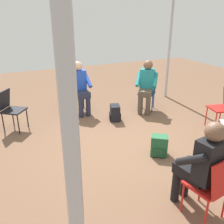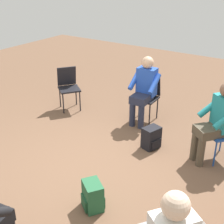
# 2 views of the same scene
# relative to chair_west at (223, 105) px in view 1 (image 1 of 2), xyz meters

# --- Properties ---
(ground_plane) EXTENTS (14.00, 14.00, 0.00)m
(ground_plane) POSITION_rel_chair_west_xyz_m (2.26, -0.23, -0.50)
(ground_plane) COLOR brown
(chair_west) EXTENTS (0.51, 0.47, 0.85)m
(chair_west) POSITION_rel_chair_west_xyz_m (0.00, 0.00, 0.00)
(chair_west) COLOR red
(chair_west) RESTS_ON ground
(chair_southwest) EXTENTS (0.58, 0.58, 0.85)m
(chair_southwest) POSITION_rel_chair_west_xyz_m (0.85, -1.60, 0.00)
(chair_southwest) COLOR #1E4799
(chair_southwest) RESTS_ON ground
(chair_southeast) EXTENTS (0.58, 0.57, 0.85)m
(chair_southeast) POSITION_rel_chair_west_xyz_m (4.03, -1.71, 0.00)
(chair_southeast) COLOR black
(chair_southeast) RESTS_ON ground
(chair_south) EXTENTS (0.42, 0.45, 0.85)m
(chair_south) POSITION_rel_chair_west_xyz_m (2.46, -2.17, 0.00)
(chair_south) COLOR black
(chair_south) RESTS_ON ground
(chair_north) EXTENTS (0.46, 0.49, 0.85)m
(chair_north) POSITION_rel_chair_west_xyz_m (2.11, 1.81, 0.00)
(chair_north) COLOR red
(chair_north) RESTS_ON ground
(person_in_black) EXTENTS (0.54, 0.56, 1.24)m
(person_in_black) POSITION_rel_chair_west_xyz_m (2.14, 1.65, 0.20)
(person_in_black) COLOR black
(person_in_black) RESTS_ON ground
(person_in_teal) EXTENTS (0.63, 0.63, 1.24)m
(person_in_teal) POSITION_rel_chair_west_xyz_m (0.96, -1.47, 0.20)
(person_in_teal) COLOR #4C4233
(person_in_teal) RESTS_ON ground
(person_in_blue) EXTENTS (0.51, 0.53, 1.24)m
(person_in_blue) POSITION_rel_chair_west_xyz_m (2.45, -2.01, 0.20)
(person_in_blue) COLOR #23283D
(person_in_blue) RESTS_ON ground
(backpack_near_laptop_user) EXTENTS (0.30, 0.33, 0.36)m
(backpack_near_laptop_user) POSITION_rel_chair_west_xyz_m (1.89, -1.26, -0.34)
(backpack_near_laptop_user) COLOR black
(backpack_near_laptop_user) RESTS_ON ground
(backpack_by_empty_chair) EXTENTS (0.34, 0.32, 0.36)m
(backpack_by_empty_chair) POSITION_rel_chair_west_xyz_m (1.82, 0.38, -0.34)
(backpack_by_empty_chair) COLOR #235B38
(backpack_by_empty_chair) RESTS_ON ground
(tent_pole_near) EXTENTS (0.07, 0.07, 2.72)m
(tent_pole_near) POSITION_rel_chair_west_xyz_m (-0.16, -2.19, 0.87)
(tent_pole_near) COLOR #B2B2B7
(tent_pole_near) RESTS_ON ground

